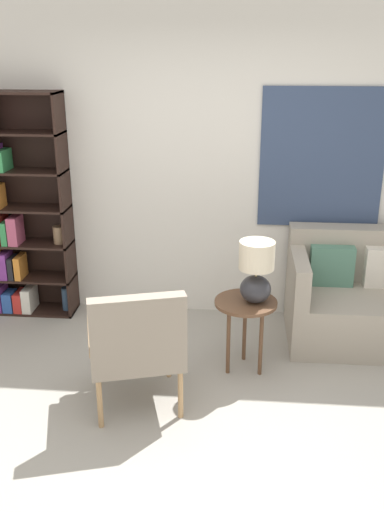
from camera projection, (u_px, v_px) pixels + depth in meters
ground_plane at (178, 452)px, 3.48m from camera, size 14.00×14.00×0.00m
wall_back at (209, 166)px, 4.89m from camera, size 6.40×0.08×2.70m
bookshelf at (4, 214)px, 5.01m from camera, size 0.93×0.30×1.98m
armchair at (137, 342)px, 3.71m from camera, size 0.74×0.73×0.90m
side_table at (246, 310)px, 4.20m from camera, size 0.46×0.46×0.57m
table_lamp at (256, 270)px, 4.08m from camera, size 0.26×0.26×0.46m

